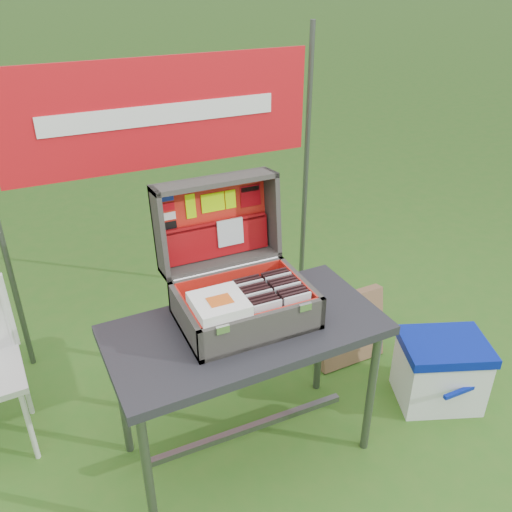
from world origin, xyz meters
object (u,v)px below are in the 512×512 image
cardboard_box (351,328)px  table (247,391)px  cooler (440,371)px  suitcase (238,259)px

cardboard_box → table: bearing=-158.0°
cooler → cardboard_box: cardboard_box is taller
table → cooler: 1.02m
suitcase → cooler: (0.99, -0.21, -0.76)m
cooler → cardboard_box: bearing=137.5°
table → cardboard_box: (0.77, 0.35, -0.14)m
suitcase → table: bearing=-98.5°
table → cooler: size_ratio=2.70×
table → suitcase: 0.61m
cooler → suitcase: bearing=-171.3°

